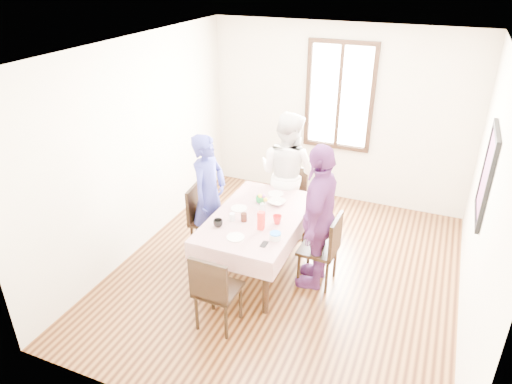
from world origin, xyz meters
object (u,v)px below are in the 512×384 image
at_px(dining_table, 258,243).
at_px(person_right, 319,217).
at_px(chair_near, 218,289).
at_px(person_left, 209,196).
at_px(person_far, 287,174).
at_px(chair_right, 318,249).
at_px(chair_far, 287,200).
at_px(chair_left, 209,220).

bearing_deg(dining_table, person_right, 3.79).
xyz_separation_m(chair_near, person_left, (-0.73, 1.20, 0.36)).
bearing_deg(person_far, chair_right, 140.69).
height_order(chair_near, person_left, person_left).
bearing_deg(person_far, person_left, 64.63).
bearing_deg(dining_table, chair_near, -90.00).
xyz_separation_m(chair_near, person_far, (0.00, 2.10, 0.41)).
xyz_separation_m(chair_right, chair_far, (-0.75, 1.01, 0.00)).
distance_m(chair_right, chair_far, 1.26).
height_order(chair_right, person_left, person_left).
bearing_deg(person_right, person_far, -146.54).
bearing_deg(person_right, chair_right, 87.22).
xyz_separation_m(chair_left, person_left, (0.02, 0.00, 0.36)).
height_order(person_left, person_far, person_far).
bearing_deg(dining_table, chair_right, 3.69).
bearing_deg(chair_left, chair_right, 80.23).
bearing_deg(chair_left, person_left, 83.92).
distance_m(chair_left, chair_near, 1.42).
bearing_deg(chair_right, dining_table, 96.09).
bearing_deg(person_right, person_left, -96.57).
relative_size(chair_left, person_right, 0.52).
bearing_deg(person_right, chair_far, -147.07).
bearing_deg(chair_far, dining_table, 99.33).
relative_size(chair_left, chair_far, 1.00).
xyz_separation_m(person_far, person_right, (0.73, -0.99, 0.01)).
distance_m(chair_far, person_far, 0.41).
height_order(dining_table, person_left, person_left).
bearing_deg(chair_right, person_left, 88.66).
height_order(chair_left, chair_right, same).
distance_m(dining_table, person_left, 0.86).
xyz_separation_m(chair_far, person_right, (0.73, -1.01, 0.42)).
relative_size(person_left, person_far, 0.94).
bearing_deg(chair_right, chair_far, 38.85).
xyz_separation_m(chair_left, chair_near, (0.75, -1.20, 0.00)).
height_order(chair_right, person_far, person_far).
xyz_separation_m(person_left, person_right, (1.45, -0.10, 0.07)).
distance_m(chair_right, person_right, 0.42).
height_order(dining_table, chair_right, chair_right).
distance_m(chair_left, person_far, 1.24).
height_order(chair_far, person_far, person_far).
relative_size(dining_table, chair_right, 1.69).
bearing_deg(person_right, chair_left, -96.52).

